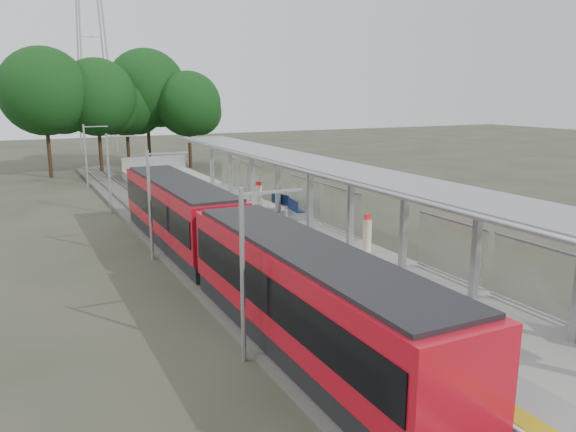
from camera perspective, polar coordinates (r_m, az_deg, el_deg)
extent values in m
cube|color=#59544C|center=(29.96, -10.66, -3.17)|extent=(3.00, 70.00, 0.24)
cube|color=gray|center=(31.32, -2.76, -1.56)|extent=(6.00, 50.00, 1.00)
cube|color=gold|center=(30.29, -7.19, -1.13)|extent=(0.60, 50.00, 0.02)
cube|color=#9EA0A5|center=(54.56, -13.44, 5.31)|extent=(6.00, 0.10, 1.20)
cube|color=black|center=(17.72, 1.90, -12.35)|extent=(2.50, 13.50, 0.70)
cube|color=#B40C1C|center=(17.11, 1.94, -7.48)|extent=(2.65, 13.50, 2.50)
cube|color=black|center=(17.09, 1.94, -7.32)|extent=(2.72, 12.96, 1.20)
cube|color=black|center=(16.71, 1.97, -3.29)|extent=(2.40, 12.82, 0.15)
cube|color=#0C7F81|center=(17.81, 5.82, -7.23)|extent=(0.04, 1.30, 2.00)
cylinder|color=black|center=(14.40, 11.44, -20.31)|extent=(2.20, 0.70, 0.70)
cube|color=black|center=(30.19, -10.91, -2.01)|extent=(2.50, 13.50, 0.70)
cube|color=#B40C1C|center=(29.83, -11.04, 0.96)|extent=(2.65, 13.50, 2.50)
cube|color=black|center=(29.82, -11.04, 1.06)|extent=(2.72, 12.96, 1.20)
cube|color=black|center=(29.61, -11.14, 3.43)|extent=(2.40, 12.83, 0.15)
cube|color=#0C7F81|center=(30.24, -8.54, 0.92)|extent=(0.04, 1.30, 2.00)
cylinder|color=black|center=(25.91, -8.03, -5.02)|extent=(2.20, 0.70, 0.70)
cube|color=black|center=(23.34, -6.32, -2.72)|extent=(2.30, 0.80, 2.40)
cube|color=#9EA0A5|center=(20.52, 18.57, -3.27)|extent=(0.25, 0.25, 3.50)
cube|color=#9EA0A5|center=(23.40, 11.69, -0.97)|extent=(0.25, 0.25, 3.50)
cube|color=#9EA0A5|center=(26.58, 6.39, 0.82)|extent=(0.25, 0.25, 3.50)
cube|color=#9EA0A5|center=(29.95, 2.25, 2.21)|extent=(0.25, 0.25, 3.50)
cube|color=#9EA0A5|center=(33.46, -1.04, 3.30)|extent=(0.25, 0.25, 3.50)
cube|color=#9EA0A5|center=(37.07, -3.70, 4.18)|extent=(0.25, 0.25, 3.50)
cube|color=#9EA0A5|center=(40.76, -5.90, 4.89)|extent=(0.25, 0.25, 3.50)
cube|color=#9EA0A5|center=(44.50, -7.73, 5.48)|extent=(0.25, 0.25, 3.50)
cube|color=gray|center=(27.75, 3.55, 5.20)|extent=(3.20, 38.00, 0.16)
cylinder|color=#9EA0A5|center=(27.03, 0.68, 4.85)|extent=(0.24, 38.00, 0.24)
cube|color=silver|center=(19.90, 23.96, -5.84)|extent=(0.05, 3.70, 2.20)
cube|color=silver|center=(22.51, 16.17, -3.19)|extent=(0.05, 3.70, 2.20)
cube|color=silver|center=(28.71, 5.38, 0.59)|extent=(0.05, 3.70, 2.20)
cube|color=silver|center=(32.11, 1.63, 1.91)|extent=(0.05, 3.70, 2.20)
cube|color=silver|center=(39.25, -3.89, 3.82)|extent=(0.05, 3.70, 2.20)
cube|color=silver|center=(42.93, -5.95, 4.53)|extent=(0.05, 3.70, 2.20)
cylinder|color=#382316|center=(58.72, -23.11, 6.25)|extent=(0.36, 0.36, 5.44)
sphere|color=#124015|center=(58.48, -23.57, 11.54)|extent=(8.27, 8.27, 8.27)
cylinder|color=#382316|center=(60.19, -18.52, 6.54)|extent=(0.36, 0.36, 5.06)
sphere|color=#124015|center=(59.93, -18.86, 11.35)|extent=(7.69, 7.69, 7.69)
cylinder|color=#382316|center=(63.47, -15.93, 6.82)|extent=(0.36, 0.36, 4.71)
sphere|color=#124015|center=(63.22, -16.19, 11.07)|extent=(7.16, 7.16, 7.16)
cylinder|color=#382316|center=(64.52, -13.95, 7.43)|extent=(0.36, 0.36, 5.64)
sphere|color=#124015|center=(64.31, -14.22, 12.44)|extent=(8.57, 8.57, 8.57)
cylinder|color=#382316|center=(62.33, -9.93, 6.96)|extent=(0.36, 0.36, 4.57)
sphere|color=#124015|center=(62.07, -10.09, 11.16)|extent=(6.95, 6.95, 6.95)
cylinder|color=#9EA0A5|center=(16.84, -4.63, -6.22)|extent=(0.16, 0.16, 5.40)
cube|color=#9EA0A5|center=(16.61, -1.58, 2.46)|extent=(2.00, 0.08, 0.08)
cylinder|color=#9EA0A5|center=(28.00, -13.85, 1.02)|extent=(0.16, 0.16, 5.40)
cube|color=#9EA0A5|center=(27.85, -12.10, 6.26)|extent=(2.00, 0.08, 0.08)
cylinder|color=#9EA0A5|center=(39.65, -17.74, 4.08)|extent=(0.16, 0.16, 5.40)
cube|color=#9EA0A5|center=(39.55, -16.54, 7.79)|extent=(2.00, 0.08, 0.08)
cylinder|color=#9EA0A5|center=(51.46, -19.86, 5.73)|extent=(0.16, 0.16, 5.40)
cube|color=#9EA0A5|center=(51.38, -18.95, 8.60)|extent=(2.00, 0.08, 0.08)
cube|color=navy|center=(32.17, 0.85, 0.64)|extent=(0.72, 1.68, 0.07)
cube|color=navy|center=(32.01, 0.51, 1.18)|extent=(0.30, 1.62, 0.60)
cube|color=#9EA0A5|center=(31.66, 1.39, -0.02)|extent=(0.44, 0.13, 0.48)
cube|color=#9EA0A5|center=(32.79, 0.33, 0.43)|extent=(0.44, 0.13, 0.48)
cube|color=navy|center=(33.95, -0.46, 1.27)|extent=(0.84, 1.69, 0.06)
cube|color=navy|center=(33.80, -0.79, 1.77)|extent=(0.43, 1.59, 0.59)
cube|color=#9EA0A5|center=(33.43, 0.03, 0.66)|extent=(0.43, 0.16, 0.47)
cube|color=#9EA0A5|center=(34.57, -0.93, 1.05)|extent=(0.43, 0.16, 0.47)
cylinder|color=beige|center=(25.58, 8.03, -2.03)|extent=(0.39, 0.39, 1.46)
cube|color=red|center=(25.37, 8.09, -0.11)|extent=(0.35, 0.14, 0.24)
cylinder|color=beige|center=(34.75, -2.99, 1.90)|extent=(0.38, 0.38, 1.43)
cube|color=red|center=(34.60, -3.00, 3.30)|extent=(0.34, 0.11, 0.24)
cylinder|color=#9EA0A5|center=(30.56, -0.32, -0.16)|extent=(0.49, 0.49, 0.80)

